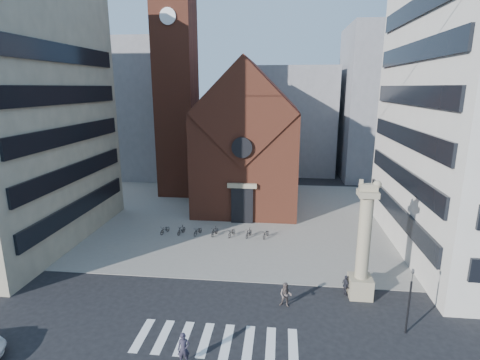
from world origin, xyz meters
The scene contains 20 objects.
ground centered at (0.00, 0.00, 0.00)m, with size 120.00×120.00×0.00m, color black.
piazza centered at (0.00, 19.00, 0.03)m, with size 46.00×30.00×0.05m, color gray.
zebra_crossing centered at (0.55, -3.00, 0.01)m, with size 10.20×3.20×0.01m, color white, non-canonical shape.
church centered at (0.00, 25.04, 7.98)m, with size 12.00×16.65×18.00m.
campanile centered at (-10.00, 28.00, 15.74)m, with size 5.50×5.50×31.20m.
bg_block_left centered at (-20.00, 40.00, 11.00)m, with size 16.00×14.00×22.00m, color gray.
bg_block_mid centered at (6.00, 45.00, 9.00)m, with size 14.00×12.00×18.00m, color gray.
bg_block_right centered at (22.00, 42.00, 12.00)m, with size 16.00×14.00×24.00m, color gray.
lion_column centered at (10.01, 3.00, 3.46)m, with size 1.63×1.60×8.68m.
traffic_light centered at (12.00, -1.00, 2.29)m, with size 0.13×0.16×4.30m.
pedestrian_0 centered at (-0.85, -5.07, 0.92)m, with size 0.67×0.44×1.85m, color #2B2736.
pedestrian_1 centered at (4.68, 1.06, 0.88)m, with size 0.86×0.67×1.76m, color #5D4E4A.
pedestrian_2 centered at (9.00, 3.00, 0.77)m, with size 0.90×0.38×1.54m, color #27272E.
scooter_0 centered at (-7.55, 12.90, 0.46)m, with size 0.54×1.55×0.82m, color black.
scooter_1 centered at (-5.82, 12.90, 0.50)m, with size 0.43×1.51×0.91m, color black.
scooter_2 centered at (-4.09, 12.90, 0.46)m, with size 0.54×1.55×0.82m, color black.
scooter_3 centered at (-2.36, 12.90, 0.50)m, with size 0.43×1.51×0.91m, color black.
scooter_4 centered at (-0.63, 12.90, 0.46)m, with size 0.54×1.55×0.82m, color black.
scooter_5 centered at (1.10, 12.90, 0.50)m, with size 0.43×1.51×0.91m, color black.
scooter_6 centered at (2.83, 12.90, 0.46)m, with size 0.54×1.55×0.82m, color black.
Camera 1 is at (4.11, -22.02, 14.69)m, focal length 28.00 mm.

